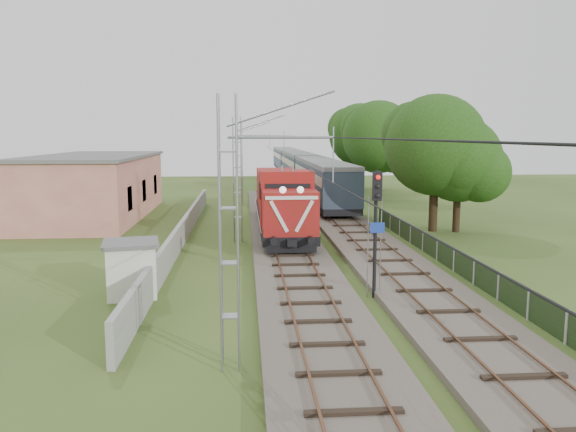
{
  "coord_description": "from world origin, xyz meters",
  "views": [
    {
      "loc": [
        -2.54,
        -23.94,
        6.88
      ],
      "look_at": [
        -0.05,
        8.13,
        2.2
      ],
      "focal_mm": 35.0,
      "sensor_mm": 36.0,
      "label": 1
    }
  ],
  "objects": [
    {
      "name": "tree_a",
      "position": [
        11.01,
        14.89,
        6.06
      ],
      "size": [
        7.49,
        7.13,
        9.71
      ],
      "color": "#362216",
      "rests_on": "ground"
    },
    {
      "name": "coach_rake",
      "position": [
        5.0,
        54.43,
        2.66
      ],
      "size": [
        3.25,
        72.44,
        3.75
      ],
      "color": "black",
      "rests_on": "ground"
    },
    {
      "name": "ground",
      "position": [
        0.0,
        0.0,
        0.0
      ],
      "size": [
        140.0,
        140.0,
        0.0
      ],
      "primitive_type": "plane",
      "color": "#34481B",
      "rests_on": "ground"
    },
    {
      "name": "tree_b",
      "position": [
        12.56,
        14.49,
        5.06
      ],
      "size": [
        6.26,
        5.96,
        8.11
      ],
      "color": "#362216",
      "rests_on": "ground"
    },
    {
      "name": "fence",
      "position": [
        8.0,
        3.0,
        0.6
      ],
      "size": [
        0.12,
        32.0,
        1.2
      ],
      "color": "black",
      "rests_on": "ground"
    },
    {
      "name": "track_side",
      "position": [
        5.0,
        20.0,
        0.18
      ],
      "size": [
        4.2,
        80.0,
        0.45
      ],
      "color": "#6B6054",
      "rests_on": "ground"
    },
    {
      "name": "tree_d",
      "position": [
        12.18,
        46.43,
        6.73
      ],
      "size": [
        8.32,
        7.93,
        10.79
      ],
      "color": "#362216",
      "rests_on": "ground"
    },
    {
      "name": "boundary_wall",
      "position": [
        -6.5,
        12.0,
        0.75
      ],
      "size": [
        0.25,
        40.0,
        1.5
      ],
      "primitive_type": "cube",
      "color": "#9E9E99",
      "rests_on": "ground"
    },
    {
      "name": "locomotive",
      "position": [
        0.0,
        15.07,
        2.36
      ],
      "size": [
        3.19,
        18.24,
        4.63
      ],
      "color": "black",
      "rests_on": "ground"
    },
    {
      "name": "tree_c",
      "position": [
        11.78,
        35.14,
        6.53
      ],
      "size": [
        8.08,
        7.69,
        10.47
      ],
      "color": "#362216",
      "rests_on": "ground"
    },
    {
      "name": "catenary",
      "position": [
        -2.95,
        12.0,
        4.05
      ],
      "size": [
        3.31,
        70.0,
        8.0
      ],
      "color": "gray",
      "rests_on": "ground"
    },
    {
      "name": "relay_hut",
      "position": [
        -7.4,
        -0.07,
        1.2
      ],
      "size": [
        2.68,
        2.68,
        2.38
      ],
      "color": "silver",
      "rests_on": "ground"
    },
    {
      "name": "signal_post",
      "position": [
        2.91,
        -1.25,
        3.73
      ],
      "size": [
        0.6,
        0.47,
        5.43
      ],
      "color": "black",
      "rests_on": "ground"
    },
    {
      "name": "track_main",
      "position": [
        0.0,
        7.0,
        0.18
      ],
      "size": [
        4.2,
        70.0,
        0.45
      ],
      "color": "#6B6054",
      "rests_on": "ground"
    },
    {
      "name": "station_building",
      "position": [
        -15.0,
        24.0,
        2.63
      ],
      "size": [
        8.4,
        20.4,
        5.22
      ],
      "color": "tan",
      "rests_on": "ground"
    }
  ]
}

